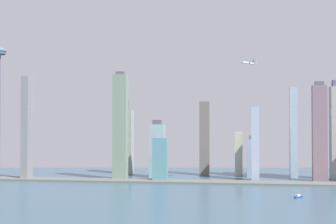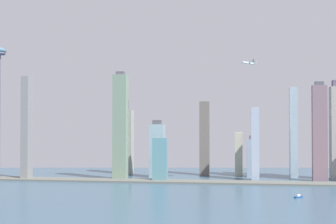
# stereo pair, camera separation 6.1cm
# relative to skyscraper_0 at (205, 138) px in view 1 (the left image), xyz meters

# --- Properties ---
(waterfront_pier) EXTENTS (929.71, 40.19, 2.63)m
(waterfront_pier) POSITION_rel_skyscraper_0_xyz_m (-70.23, -110.76, -62.45)
(waterfront_pier) COLOR #5E6159
(waterfront_pier) RESTS_ON ground
(skyscraper_0) EXTENTS (16.77, 19.50, 127.52)m
(skyscraper_0) POSITION_rel_skyscraper_0_xyz_m (0.00, 0.00, 0.00)
(skyscraper_0) COLOR #696159
(skyscraper_0) RESTS_ON ground
(skyscraper_1) EXTENTS (12.82, 27.13, 74.20)m
(skyscraper_1) POSITION_rel_skyscraper_0_xyz_m (58.51, 7.37, -26.66)
(skyscraper_1) COLOR #BBB89C
(skyscraper_1) RESTS_ON ground
(skyscraper_2) EXTENTS (18.84, 23.55, 158.46)m
(skyscraper_2) POSITION_rel_skyscraper_0_xyz_m (213.03, -39.17, 12.24)
(skyscraper_2) COLOR #9F9A92
(skyscraper_2) RESTS_ON ground
(skyscraper_3) EXTENTS (24.18, 20.98, 95.07)m
(skyscraper_3) POSITION_rel_skyscraper_0_xyz_m (-75.57, -47.34, -18.44)
(skyscraper_3) COLOR #8DABB5
(skyscraper_3) RESTS_ON ground
(skyscraper_4) EXTENTS (12.88, 16.32, 149.68)m
(skyscraper_4) POSITION_rel_skyscraper_0_xyz_m (148.47, -18.70, 11.08)
(skyscraper_4) COLOR #9DB4C1
(skyscraper_4) RESTS_ON ground
(skyscraper_6) EXTENTS (22.25, 17.39, 172.34)m
(skyscraper_6) POSITION_rel_skyscraper_0_xyz_m (-128.00, -89.00, 20.86)
(skyscraper_6) COLOR gray
(skyscraper_6) RESTS_ON ground
(skyscraper_7) EXTENTS (19.70, 20.28, 69.21)m
(skyscraper_7) POSITION_rel_skyscraper_0_xyz_m (81.85, -17.57, -31.00)
(skyscraper_7) COLOR #91A3B7
(skyscraper_7) RESTS_ON ground
(skyscraper_8) EXTENTS (15.13, 22.67, 131.66)m
(skyscraper_8) POSITION_rel_skyscraper_0_xyz_m (-135.54, 0.44, -7.28)
(skyscraper_8) COLOR gray
(skyscraper_8) RESTS_ON ground
(skyscraper_9) EXTENTS (22.50, 12.57, 67.13)m
(skyscraper_9) POSITION_rel_skyscraper_0_xyz_m (-61.46, -102.65, -30.20)
(skyscraper_9) COLOR #578B95
(skyscraper_9) RESTS_ON ground
(skyscraper_10) EXTENTS (12.20, 25.17, 114.82)m
(skyscraper_10) POSITION_rel_skyscraper_0_xyz_m (84.32, -68.87, -6.35)
(skyscraper_10) COLOR #A1B0C4
(skyscraper_10) RESTS_ON ground
(skyscraper_11) EXTENTS (12.41, 20.56, 165.41)m
(skyscraper_11) POSITION_rel_skyscraper_0_xyz_m (-278.86, -103.90, 18.95)
(skyscraper_11) COLOR gray
(skyscraper_11) RESTS_ON ground
(skyscraper_12) EXTENTS (22.24, 12.74, 154.53)m
(skyscraper_12) POSITION_rel_skyscraper_0_xyz_m (183.00, -66.59, 11.59)
(skyscraper_12) COLOR slate
(skyscraper_12) RESTS_ON ground
(boat_3) EXTENTS (11.08, 10.24, 4.01)m
(boat_3) POSITION_rel_skyscraper_0_xyz_m (130.31, -245.65, -62.31)
(boat_3) COLOR navy
(boat_3) RESTS_ON ground
(airplane) EXTENTS (24.24, 24.94, 8.00)m
(airplane) POSITION_rel_skyscraper_0_xyz_m (74.24, -107.24, 116.69)
(airplane) COLOR silver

